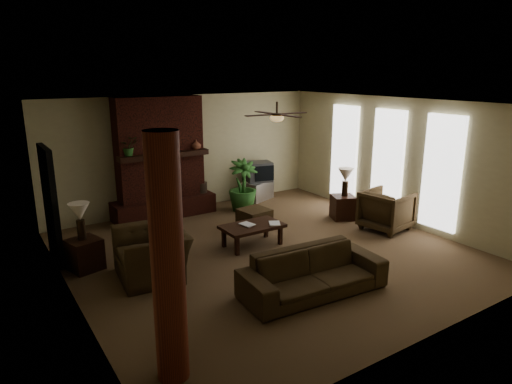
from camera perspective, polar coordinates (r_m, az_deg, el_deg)
room_shell at (r=8.30m, az=1.51°, el=1.40°), size 7.00×7.00×7.00m
fireplace at (r=10.78m, az=-11.87°, el=2.95°), size 2.40×0.70×2.80m
windows at (r=10.74m, az=16.24°, el=3.69°), size 0.08×3.65×2.35m
log_column at (r=4.94m, az=-11.06°, el=-8.65°), size 0.36×0.36×2.80m
doorway at (r=8.81m, az=-24.44°, el=-1.52°), size 0.10×1.00×2.10m
ceiling_fan at (r=8.58m, az=2.64°, el=9.50°), size 1.35×1.35×0.37m
sofa at (r=7.12m, az=7.24°, el=-9.20°), size 2.35×0.84×0.90m
armchair_left at (r=7.76m, az=-13.02°, el=-6.67°), size 0.94×1.32×1.08m
armchair_right at (r=10.17m, az=16.13°, el=-2.00°), size 1.01×1.05×0.95m
coffee_table at (r=8.91m, az=-0.48°, el=-4.51°), size 1.20×0.70×0.43m
ottoman at (r=10.04m, az=-0.21°, el=-3.28°), size 0.67×0.67×0.40m
tv_stand at (r=12.11m, az=0.19°, el=0.21°), size 0.97×0.78×0.50m
tv at (r=12.00m, az=0.38°, el=2.58°), size 0.75×0.66×0.52m
floor_vase at (r=11.26m, az=-7.02°, el=-0.11°), size 0.34×0.34×0.77m
floor_plant at (r=11.14m, az=-1.66°, el=-0.57°), size 0.86×1.35×0.71m
side_table_left at (r=8.46m, az=-20.75°, el=-7.36°), size 0.61×0.61×0.55m
lamp_left at (r=8.24m, az=-21.33°, el=-2.64°), size 0.38×0.38×0.65m
side_table_right at (r=10.74m, az=10.90°, el=-1.90°), size 0.66×0.66×0.55m
lamp_right at (r=10.57m, az=11.22°, el=1.89°), size 0.40×0.40×0.65m
mantel_plant at (r=10.24m, az=-15.76°, el=5.32°), size 0.41×0.44×0.33m
mantel_vase at (r=10.79m, az=-7.54°, el=5.94°), size 0.23×0.24×0.22m
book_a at (r=8.77m, az=-1.64°, el=-3.46°), size 0.22×0.07×0.29m
book_b at (r=8.90m, az=1.68°, el=-3.18°), size 0.20×0.13×0.29m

